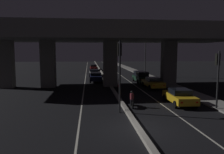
# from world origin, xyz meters

# --- Properties ---
(ground_plane) EXTENTS (200.00, 200.00, 0.00)m
(ground_plane) POSITION_xyz_m (0.00, 0.00, 0.00)
(ground_plane) COLOR black
(lane_line_left_inner) EXTENTS (0.12, 126.00, 0.00)m
(lane_line_left_inner) POSITION_xyz_m (-3.58, 35.00, 0.00)
(lane_line_left_inner) COLOR beige
(lane_line_left_inner) RESTS_ON ground_plane
(lane_line_right_inner) EXTENTS (0.12, 126.00, 0.00)m
(lane_line_right_inner) POSITION_xyz_m (3.58, 35.00, 0.00)
(lane_line_right_inner) COLOR beige
(lane_line_right_inner) RESTS_ON ground_plane
(median_divider) EXTENTS (0.33, 126.00, 0.24)m
(median_divider) POSITION_xyz_m (0.00, 35.00, 0.12)
(median_divider) COLOR gray
(median_divider) RESTS_ON ground_plane
(sidewalk_right) EXTENTS (2.28, 126.00, 0.14)m
(sidewalk_right) POSITION_xyz_m (8.44, 28.00, 0.07)
(sidewalk_right) COLOR gray
(sidewalk_right) RESTS_ON ground_plane
(elevated_overpass) EXTENTS (34.11, 12.08, 9.12)m
(elevated_overpass) POSITION_xyz_m (-0.27, 17.24, 6.93)
(elevated_overpass) COLOR slate
(elevated_overpass) RESTS_ON ground_plane
(traffic_light_left_of_median) EXTENTS (0.30, 0.49, 5.55)m
(traffic_light_left_of_median) POSITION_xyz_m (-0.56, 3.85, 3.76)
(traffic_light_left_of_median) COLOR black
(traffic_light_left_of_median) RESTS_ON ground_plane
(traffic_light_right_of_median) EXTENTS (0.30, 0.49, 4.78)m
(traffic_light_right_of_median) POSITION_xyz_m (7.40, 3.86, 3.26)
(traffic_light_right_of_median) COLOR black
(traffic_light_right_of_median) RESTS_ON ground_plane
(street_lamp) EXTENTS (2.40, 0.32, 8.60)m
(street_lamp) POSITION_xyz_m (7.54, 28.39, 5.06)
(street_lamp) COLOR #2D2D30
(street_lamp) RESTS_ON ground_plane
(car_taxi_yellow_lead) EXTENTS (2.09, 4.45, 1.40)m
(car_taxi_yellow_lead) POSITION_xyz_m (5.19, 5.96, 0.72)
(car_taxi_yellow_lead) COLOR gold
(car_taxi_yellow_lead) RESTS_ON ground_plane
(car_taxi_yellow_second) EXTENTS (2.10, 4.62, 1.43)m
(car_taxi_yellow_second) POSITION_xyz_m (5.41, 14.90, 0.74)
(car_taxi_yellow_second) COLOR gold
(car_taxi_yellow_second) RESTS_ON ground_plane
(car_dark_green_third) EXTENTS (2.11, 4.52, 1.73)m
(car_dark_green_third) POSITION_xyz_m (5.16, 20.52, 0.93)
(car_dark_green_third) COLOR black
(car_dark_green_third) RESTS_ON ground_plane
(car_dark_blue_lead_oncoming) EXTENTS (1.97, 4.43, 1.43)m
(car_dark_blue_lead_oncoming) POSITION_xyz_m (-1.86, 22.14, 0.75)
(car_dark_blue_lead_oncoming) COLOR #141938
(car_dark_blue_lead_oncoming) RESTS_ON ground_plane
(car_white_second_oncoming) EXTENTS (1.94, 4.33, 1.30)m
(car_white_second_oncoming) POSITION_xyz_m (-1.95, 30.52, 0.69)
(car_white_second_oncoming) COLOR silver
(car_white_second_oncoming) RESTS_ON ground_plane
(car_dark_red_third_oncoming) EXTENTS (2.03, 4.73, 1.49)m
(car_dark_red_third_oncoming) POSITION_xyz_m (-1.71, 44.24, 0.74)
(car_dark_red_third_oncoming) COLOR #591414
(car_dark_red_third_oncoming) RESTS_ON ground_plane
(motorcycle_black_filtering_near) EXTENTS (0.34, 1.75, 1.41)m
(motorcycle_black_filtering_near) POSITION_xyz_m (0.72, 5.38, 0.61)
(motorcycle_black_filtering_near) COLOR black
(motorcycle_black_filtering_near) RESTS_ON ground_plane
(motorcycle_red_filtering_mid) EXTENTS (0.34, 1.79, 1.42)m
(motorcycle_red_filtering_mid) POSITION_xyz_m (0.81, 14.19, 0.61)
(motorcycle_red_filtering_mid) COLOR black
(motorcycle_red_filtering_mid) RESTS_ON ground_plane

